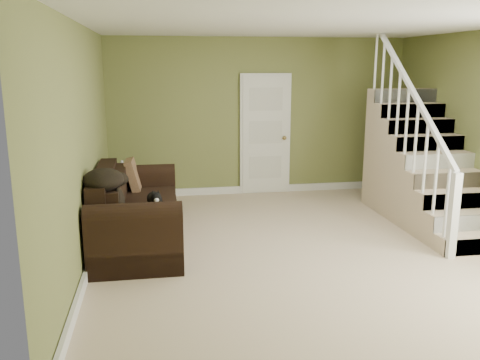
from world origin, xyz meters
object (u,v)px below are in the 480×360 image
object	(u,v)px
cat	(154,199)
banana	(155,206)
sofa	(134,215)
side_table	(123,195)

from	to	relation	value
cat	banana	size ratio (longest dim) A/B	2.16
cat	banana	bearing A→B (deg)	-97.02
banana	sofa	bearing A→B (deg)	140.91
sofa	cat	bearing A→B (deg)	-27.99
side_table	banana	world-z (taller)	side_table
side_table	sofa	bearing A→B (deg)	-80.71
sofa	cat	world-z (taller)	sofa
sofa	cat	xyz separation A→B (m)	(0.26, -0.14, 0.24)
cat	banana	distance (m)	0.11
side_table	banana	xyz separation A→B (m)	(0.46, -1.47, 0.23)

